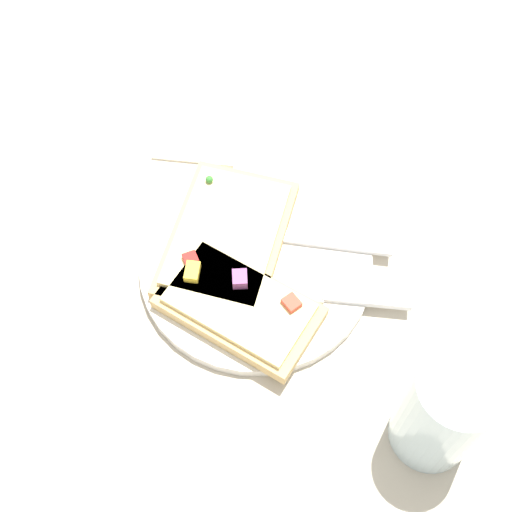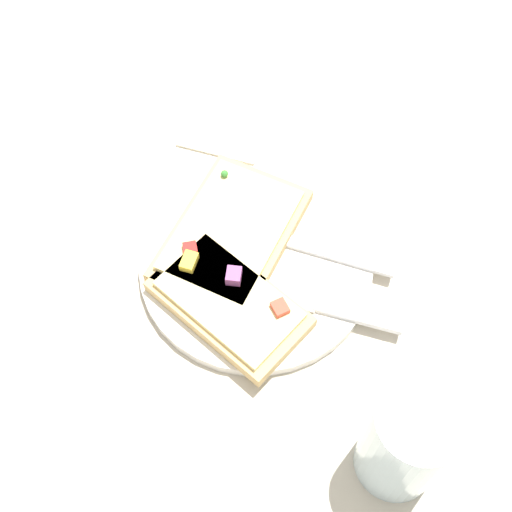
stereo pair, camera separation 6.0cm
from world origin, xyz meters
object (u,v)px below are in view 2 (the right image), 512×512
object	(u,v)px
pizza_slice_main	(231,234)
drinking_glass	(407,442)
plate	(256,264)
pizza_slice_corner	(230,303)
napkin	(236,104)
knife	(305,300)
fork	(277,238)

from	to	relation	value
pizza_slice_main	drinking_glass	bearing A→B (deg)	-120.86
plate	pizza_slice_main	xyz separation A→B (m)	(-0.02, -0.03, 0.02)
pizza_slice_corner	napkin	bearing A→B (deg)	131.58
plate	napkin	xyz separation A→B (m)	(-0.19, -0.08, -0.00)
knife	napkin	world-z (taller)	knife
fork	pizza_slice_corner	distance (m)	0.09
knife	napkin	bearing A→B (deg)	-58.25
fork	plate	bearing A→B (deg)	68.72
pizza_slice_corner	napkin	xyz separation A→B (m)	(-0.25, -0.07, -0.02)
pizza_slice_corner	drinking_glass	world-z (taller)	drinking_glass
plate	knife	xyz separation A→B (m)	(0.03, 0.06, 0.01)
pizza_slice_corner	drinking_glass	size ratio (longest dim) A/B	1.33
knife	drinking_glass	bearing A→B (deg)	132.37
plate	drinking_glass	xyz separation A→B (m)	(0.15, 0.17, 0.06)
knife	fork	bearing A→B (deg)	-53.19
fork	napkin	bearing A→B (deg)	-58.00
knife	napkin	size ratio (longest dim) A/B	1.50
napkin	plate	bearing A→B (deg)	23.52
plate	pizza_slice_main	size ratio (longest dim) A/B	1.32
fork	napkin	world-z (taller)	fork
plate	napkin	bearing A→B (deg)	-156.48
knife	drinking_glass	world-z (taller)	drinking_glass
fork	knife	xyz separation A→B (m)	(0.06, 0.04, 0.00)
knife	napkin	distance (m)	0.26
fork	pizza_slice_corner	xyz separation A→B (m)	(0.08, -0.02, 0.01)
knife	pizza_slice_main	size ratio (longest dim) A/B	1.29
pizza_slice_corner	knife	bearing A→B (deg)	46.62
knife	pizza_slice_corner	world-z (taller)	pizza_slice_corner
pizza_slice_corner	pizza_slice_main	bearing A→B (deg)	131.94
pizza_slice_corner	drinking_glass	distance (m)	0.20
knife	drinking_glass	distance (m)	0.17
napkin	knife	bearing A→B (deg)	32.56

